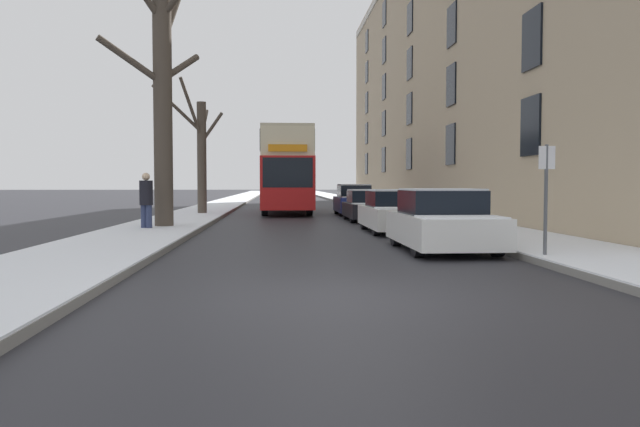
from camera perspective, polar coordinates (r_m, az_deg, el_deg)
ground_plane at (r=8.42m, az=4.34°, el=-7.67°), size 320.00×320.00×0.00m
sidewalk_left at (r=61.34m, az=-7.51°, el=1.35°), size 2.90×130.00×0.16m
sidewalk_right at (r=61.54m, az=1.98°, el=1.37°), size 2.90×130.00×0.16m
terrace_facade_right at (r=38.80m, az=14.91°, el=12.54°), size 9.10×50.05×16.39m
bare_tree_left_0 at (r=21.04m, az=-14.25°, el=10.26°), size 3.22×2.88×8.97m
bare_tree_left_1 at (r=29.83m, az=-10.89°, el=5.65°), size 2.91×4.62×6.30m
double_decker_bus at (r=32.95m, az=-3.11°, el=4.24°), size 2.51×10.42×4.23m
parked_car_0 at (r=14.41m, az=11.11°, el=-0.77°), size 1.89×4.00×1.41m
parked_car_1 at (r=19.79m, az=6.98°, el=0.13°), size 1.89×4.31×1.35m
parked_car_2 at (r=25.66m, az=4.48°, el=0.67°), size 1.83×4.06×1.30m
parked_car_3 at (r=30.58m, az=3.13°, el=1.16°), size 1.71×4.00×1.51m
pedestrian_left_sidewalk at (r=20.01m, az=-15.61°, el=1.20°), size 0.41×0.41×1.87m
street_sign_post at (r=12.68m, az=19.96°, el=1.63°), size 0.32×0.07×2.27m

